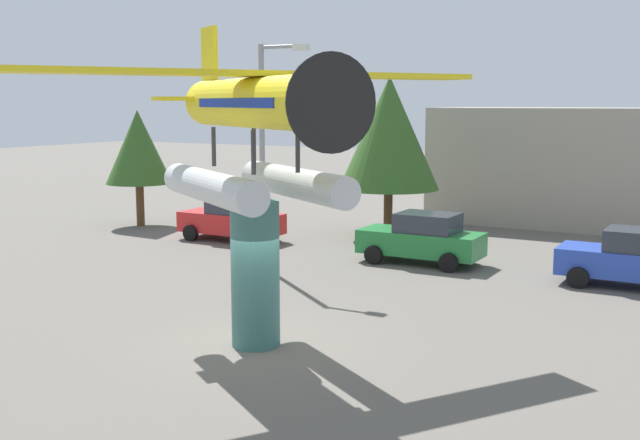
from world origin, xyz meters
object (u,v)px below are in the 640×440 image
(streetlight_primary, at_px, (267,139))
(tree_west, at_px, (138,147))
(floatplane_monument, at_px, (256,125))
(car_mid_green, at_px, (422,238))
(car_far_blue, at_px, (634,258))
(storefront_building, at_px, (596,167))
(display_pedestal, at_px, (255,274))
(car_near_red, at_px, (232,219))
(tree_east, at_px, (389,133))

(streetlight_primary, bearing_deg, tree_west, 154.02)
(floatplane_monument, xyz_separation_m, car_mid_green, (-0.21, 10.47, -4.12))
(car_mid_green, relative_size, tree_west, 0.81)
(car_mid_green, xyz_separation_m, car_far_blue, (6.82, -0.21, 0.00))
(floatplane_monument, xyz_separation_m, storefront_building, (3.43, 22.07, -2.38))
(floatplane_monument, distance_m, storefront_building, 22.46)
(streetlight_primary, distance_m, tree_west, 11.13)
(streetlight_primary, bearing_deg, floatplane_monument, -58.72)
(display_pedestal, height_order, tree_west, tree_west)
(floatplane_monument, bearing_deg, car_far_blue, 90.89)
(streetlight_primary, height_order, tree_west, streetlight_primary)
(streetlight_primary, bearing_deg, car_near_red, 137.88)
(car_near_red, xyz_separation_m, car_far_blue, (15.15, -0.74, 0.00))
(car_mid_green, height_order, tree_east, tree_east)
(car_mid_green, relative_size, streetlight_primary, 0.57)
(display_pedestal, height_order, streetlight_primary, streetlight_primary)
(storefront_building, bearing_deg, tree_east, -133.43)
(car_near_red, relative_size, tree_east, 0.64)
(floatplane_monument, height_order, tree_west, floatplane_monument)
(car_mid_green, relative_size, tree_east, 0.64)
(tree_east, bearing_deg, storefront_building, 46.57)
(car_far_blue, bearing_deg, display_pedestal, 56.57)
(storefront_building, bearing_deg, floatplane_monument, -98.83)
(car_far_blue, height_order, storefront_building, storefront_building)
(car_far_blue, bearing_deg, tree_east, -24.37)
(display_pedestal, xyz_separation_m, car_near_red, (-8.43, 10.93, -0.78))
(streetlight_primary, bearing_deg, car_mid_green, 37.08)
(floatplane_monument, bearing_deg, tree_west, 173.57)
(storefront_building, bearing_deg, car_far_blue, -74.92)
(tree_east, bearing_deg, streetlight_primary, -97.40)
(floatplane_monument, xyz_separation_m, car_near_red, (-8.54, 11.00, -4.12))
(car_far_blue, bearing_deg, car_mid_green, -1.76)
(tree_east, bearing_deg, car_far_blue, -24.37)
(car_near_red, bearing_deg, tree_east, -143.17)
(car_mid_green, distance_m, tree_east, 6.39)
(floatplane_monument, relative_size, streetlight_primary, 1.26)
(tree_east, bearing_deg, floatplane_monument, -76.91)
(floatplane_monument, bearing_deg, car_near_red, 161.52)
(car_far_blue, distance_m, streetlight_primary, 11.93)
(car_near_red, bearing_deg, display_pedestal, 127.65)
(car_far_blue, bearing_deg, streetlight_primary, 15.09)
(car_near_red, height_order, storefront_building, storefront_building)
(car_mid_green, distance_m, streetlight_primary, 6.29)
(floatplane_monument, height_order, streetlight_primary, streetlight_primary)
(tree_west, bearing_deg, streetlight_primary, -25.98)
(storefront_building, relative_size, tree_east, 2.17)
(streetlight_primary, relative_size, storefront_building, 0.52)
(streetlight_primary, distance_m, storefront_building, 16.83)
(floatplane_monument, distance_m, tree_east, 15.23)
(display_pedestal, relative_size, car_mid_green, 0.79)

